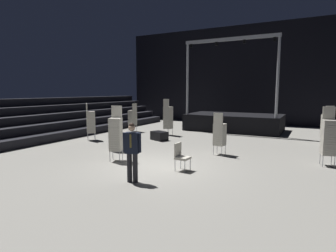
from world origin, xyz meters
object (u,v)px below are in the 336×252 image
object	(u,v)px
chair_stack_mid_left	(168,117)
chair_stack_rear_right	(91,122)
chair_stack_front_left	(133,117)
chair_stack_mid_centre	(114,130)
man_with_tie	(132,149)
chair_stack_rear_centre	(116,134)
chair_stack_front_right	(327,125)
loose_chair_near_man	(181,155)
stage_riser	(234,121)
chair_stack_mid_right	(220,134)
equipment_road_case	(159,136)
chair_stack_rear_left	(329,137)

from	to	relation	value
chair_stack_mid_left	chair_stack_rear_right	world-z (taller)	chair_stack_mid_left
chair_stack_front_left	chair_stack_rear_right	xyz separation A→B (m)	(-0.09, -3.84, 0.08)
chair_stack_front_left	chair_stack_mid_centre	xyz separation A→B (m)	(2.78, -5.38, 0.00)
man_with_tie	chair_stack_rear_centre	world-z (taller)	chair_stack_rear_centre
chair_stack_mid_left	chair_stack_front_right	bearing A→B (deg)	17.99
chair_stack_front_right	loose_chair_near_man	world-z (taller)	chair_stack_front_right
chair_stack_mid_centre	chair_stack_rear_right	size ratio (longest dim) A/B	0.92
stage_riser	chair_stack_rear_centre	distance (m)	10.77
chair_stack_front_right	chair_stack_rear_centre	size ratio (longest dim) A/B	0.92
chair_stack_front_right	chair_stack_rear_right	xyz separation A→B (m)	(-11.43, -4.76, 0.04)
chair_stack_mid_centre	loose_chair_near_man	size ratio (longest dim) A/B	1.99
chair_stack_mid_left	chair_stack_rear_centre	distance (m)	6.66
stage_riser	man_with_tie	world-z (taller)	stage_riser
chair_stack_front_right	chair_stack_rear_right	distance (m)	12.39
chair_stack_front_left	chair_stack_mid_right	xyz separation A→B (m)	(7.25, -3.96, -0.04)
chair_stack_front_left	chair_stack_rear_right	distance (m)	3.84
equipment_road_case	chair_stack_rear_left	bearing A→B (deg)	-12.54
chair_stack_rear_left	chair_stack_front_right	bearing A→B (deg)	-104.18
chair_stack_mid_centre	stage_riser	bearing A→B (deg)	-55.27
chair_stack_front_right	man_with_tie	bearing A→B (deg)	-141.62
stage_riser	chair_stack_mid_right	bearing A→B (deg)	-79.79
stage_riser	chair_stack_rear_centre	size ratio (longest dim) A/B	2.92
chair_stack_mid_right	chair_stack_rear_right	world-z (taller)	chair_stack_rear_right
chair_stack_rear_centre	chair_stack_rear_right	bearing A→B (deg)	-57.82
chair_stack_mid_left	loose_chair_near_man	bearing A→B (deg)	-49.12
chair_stack_rear_centre	chair_stack_rear_left	bearing A→B (deg)	-179.05
chair_stack_mid_centre	equipment_road_case	size ratio (longest dim) A/B	2.09
chair_stack_rear_left	loose_chair_near_man	bearing A→B (deg)	21.06
chair_stack_mid_left	chair_stack_mid_right	size ratio (longest dim) A/B	1.24
chair_stack_front_left	chair_stack_mid_centre	distance (m)	6.06
chair_stack_mid_centre	chair_stack_rear_right	xyz separation A→B (m)	(-2.87, 1.55, 0.08)
chair_stack_mid_left	equipment_road_case	distance (m)	2.01
chair_stack_front_right	chair_stack_mid_centre	world-z (taller)	chair_stack_front_right
stage_riser	chair_stack_front_left	distance (m)	6.96
man_with_tie	chair_stack_rear_left	distance (m)	7.07
man_with_tie	chair_stack_mid_left	xyz separation A→B (m)	(-3.23, 8.38, 0.10)
chair_stack_front_left	chair_stack_rear_centre	bearing A→B (deg)	-142.55
chair_stack_front_left	chair_stack_mid_left	distance (m)	2.87
stage_riser	chair_stack_rear_right	bearing A→B (deg)	-128.17
stage_riser	chair_stack_front_right	size ratio (longest dim) A/B	3.17
chair_stack_mid_right	equipment_road_case	bearing A→B (deg)	161.12
chair_stack_front_right	chair_stack_front_left	bearing A→B (deg)	161.76
stage_riser	loose_chair_near_man	world-z (taller)	stage_riser
chair_stack_mid_left	chair_stack_rear_right	size ratio (longest dim) A/B	1.08
chair_stack_rear_centre	equipment_road_case	distance (m)	4.92
chair_stack_mid_centre	chair_stack_rear_centre	xyz separation A→B (m)	(1.26, -1.48, 0.13)
chair_stack_front_right	equipment_road_case	xyz separation A→B (m)	(-8.11, -3.01, -0.74)
chair_stack_front_left	equipment_road_case	xyz separation A→B (m)	(3.24, -2.08, -0.70)
stage_riser	chair_stack_mid_left	world-z (taller)	stage_riser
man_with_tie	stage_riser	bearing A→B (deg)	-103.46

